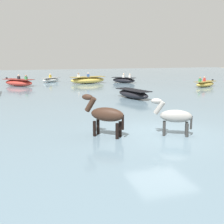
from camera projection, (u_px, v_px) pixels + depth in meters
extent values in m
plane|color=#84755B|center=(161.00, 140.00, 11.32)|extent=(120.00, 120.00, 0.00)
cube|color=slate|center=(100.00, 100.00, 20.65)|extent=(90.00, 90.00, 0.32)
ellipsoid|color=#382319|center=(107.00, 114.00, 10.57)|extent=(1.35, 1.23, 0.55)
cylinder|color=black|center=(95.00, 133.00, 10.75)|extent=(0.13, 0.13, 0.93)
cylinder|color=black|center=(98.00, 130.00, 11.05)|extent=(0.13, 0.13, 0.93)
cylinder|color=black|center=(117.00, 135.00, 10.39)|extent=(0.13, 0.13, 0.93)
cylinder|color=black|center=(120.00, 133.00, 10.69)|extent=(0.13, 0.13, 0.93)
cylinder|color=#382319|center=(91.00, 104.00, 10.77)|extent=(0.53, 0.49, 0.63)
ellipsoid|color=#382319|center=(87.00, 97.00, 10.77)|extent=(0.49, 0.45, 0.23)
cylinder|color=black|center=(123.00, 122.00, 10.38)|extent=(0.09, 0.09, 0.59)
ellipsoid|color=gray|center=(176.00, 116.00, 10.74)|extent=(1.31, 0.97, 0.50)
cylinder|color=#31312F|center=(164.00, 133.00, 10.81)|extent=(0.12, 0.12, 0.85)
cylinder|color=#31312F|center=(164.00, 131.00, 11.10)|extent=(0.12, 0.12, 0.85)
cylinder|color=#31312F|center=(187.00, 134.00, 10.65)|extent=(0.12, 0.12, 0.85)
cylinder|color=#31312F|center=(186.00, 132.00, 10.94)|extent=(0.12, 0.12, 0.85)
cylinder|color=gray|center=(159.00, 108.00, 10.80)|extent=(0.50, 0.39, 0.58)
ellipsoid|color=gray|center=(156.00, 101.00, 10.77)|extent=(0.46, 0.36, 0.22)
cylinder|color=#31312F|center=(191.00, 122.00, 10.68)|extent=(0.08, 0.08, 0.54)
ellipsoid|color=black|center=(124.00, 80.00, 31.99)|extent=(2.73, 2.83, 0.58)
cube|color=black|center=(124.00, 78.00, 31.92)|extent=(2.62, 2.72, 0.04)
cube|color=white|center=(130.00, 76.00, 31.48)|extent=(0.31, 0.31, 0.30)
sphere|color=beige|center=(130.00, 74.00, 31.43)|extent=(0.18, 0.18, 0.18)
cube|color=white|center=(124.00, 76.00, 31.86)|extent=(0.31, 0.31, 0.30)
sphere|color=beige|center=(124.00, 74.00, 31.81)|extent=(0.18, 0.18, 0.18)
ellipsoid|color=#BC382D|center=(19.00, 83.00, 28.56)|extent=(3.41, 3.31, 0.67)
cube|color=maroon|center=(18.00, 79.00, 28.49)|extent=(3.27, 3.18, 0.04)
cube|color=black|center=(7.00, 78.00, 29.20)|extent=(0.20, 0.20, 0.18)
cube|color=#388E51|center=(26.00, 78.00, 28.09)|extent=(0.31, 0.31, 0.30)
sphere|color=#A37556|center=(26.00, 76.00, 28.04)|extent=(0.18, 0.18, 0.18)
cube|color=#232328|center=(19.00, 78.00, 28.50)|extent=(0.31, 0.31, 0.30)
sphere|color=beige|center=(19.00, 75.00, 28.45)|extent=(0.18, 0.18, 0.18)
ellipsoid|color=gold|center=(205.00, 84.00, 27.88)|extent=(3.00, 1.95, 0.52)
cube|color=olive|center=(205.00, 82.00, 27.82)|extent=(2.88, 1.88, 0.04)
cube|color=black|center=(213.00, 80.00, 28.66)|extent=(0.17, 0.19, 0.18)
cube|color=#388E51|center=(200.00, 80.00, 27.37)|extent=(0.31, 0.27, 0.30)
sphere|color=#A37556|center=(200.00, 78.00, 27.32)|extent=(0.18, 0.18, 0.18)
cube|color=red|center=(204.00, 80.00, 27.88)|extent=(0.31, 0.27, 0.30)
sphere|color=tan|center=(204.00, 77.00, 27.83)|extent=(0.18, 0.18, 0.18)
ellipsoid|color=gold|center=(88.00, 80.00, 31.26)|extent=(4.24, 1.96, 0.72)
cube|color=olive|center=(88.00, 77.00, 31.19)|extent=(4.07, 1.88, 0.04)
cube|color=white|center=(78.00, 76.00, 30.57)|extent=(0.29, 0.22, 0.30)
sphere|color=#A37556|center=(78.00, 74.00, 30.52)|extent=(0.18, 0.18, 0.18)
cube|color=#3356A8|center=(88.00, 75.00, 31.02)|extent=(0.29, 0.22, 0.30)
sphere|color=beige|center=(88.00, 73.00, 30.97)|extent=(0.18, 0.18, 0.18)
ellipsoid|color=black|center=(133.00, 94.00, 20.33)|extent=(1.94, 3.47, 0.60)
cube|color=black|center=(133.00, 90.00, 20.26)|extent=(1.87, 3.33, 0.04)
ellipsoid|color=silver|center=(51.00, 80.00, 32.94)|extent=(2.46, 2.20, 0.49)
cube|color=gray|center=(51.00, 78.00, 32.89)|extent=(2.36, 2.11, 0.04)
cube|color=gold|center=(50.00, 76.00, 32.89)|extent=(0.32, 0.30, 0.30)
sphere|color=beige|center=(50.00, 74.00, 32.85)|extent=(0.18, 0.18, 0.18)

